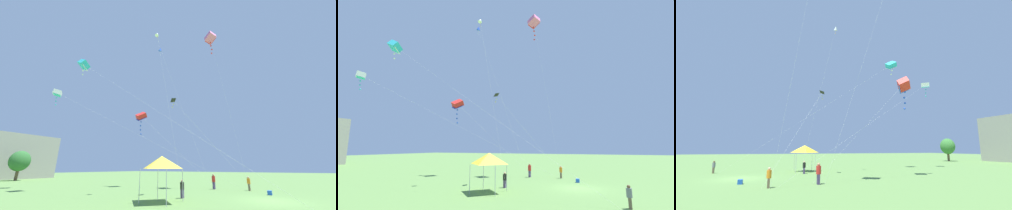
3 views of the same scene
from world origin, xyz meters
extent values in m
plane|color=#5B8442|center=(0.00, 0.00, 0.00)|extent=(220.00, 220.00, 0.00)
cylinder|color=brown|center=(0.05, 47.06, 1.11)|extent=(0.59, 0.59, 2.23)
ellipsoid|color=#2D662D|center=(0.05, 47.06, 3.92)|extent=(3.98, 3.59, 4.18)
cylinder|color=#B7B7BC|center=(-6.42, 5.82, 1.22)|extent=(0.05, 0.05, 2.44)
cylinder|color=#B7B7BC|center=(-3.98, 5.82, 1.22)|extent=(0.05, 0.05, 2.44)
cylinder|color=#B7B7BC|center=(-6.42, 8.26, 1.22)|extent=(0.05, 0.05, 2.44)
cylinder|color=#B7B7BC|center=(-3.98, 8.26, 1.22)|extent=(0.05, 0.05, 2.44)
pyramid|color=yellow|center=(-5.20, 7.04, 2.93)|extent=(2.71, 2.71, 0.99)
cube|color=blue|center=(3.89, 0.41, 0.19)|extent=(0.53, 0.38, 0.39)
cube|color=brown|center=(6.65, 2.74, 0.36)|extent=(0.35, 0.19, 0.73)
cylinder|color=orange|center=(6.65, 2.74, 1.03)|extent=(0.37, 0.37, 0.60)
sphere|color=tan|center=(6.65, 2.74, 1.43)|extent=(0.23, 0.23, 0.23)
cube|color=#473860|center=(6.03, 6.75, 0.42)|extent=(0.40, 0.22, 0.83)
cylinder|color=red|center=(6.03, 6.75, 1.18)|extent=(0.42, 0.42, 0.69)
sphere|color=tan|center=(6.03, 6.75, 1.64)|extent=(0.26, 0.26, 0.26)
cube|color=#473860|center=(-2.50, 6.67, 0.36)|extent=(0.34, 0.19, 0.71)
cylinder|color=black|center=(-2.50, 6.67, 1.01)|extent=(0.36, 0.36, 0.59)
sphere|color=tan|center=(-2.50, 6.67, 1.40)|extent=(0.22, 0.22, 0.22)
cylinder|color=silver|center=(-5.92, 8.62, 8.17)|extent=(1.72, 23.89, 16.35)
cube|color=#2DBCD1|center=(-5.07, 20.56, 16.34)|extent=(1.56, 1.78, 1.81)
cube|color=white|center=(-5.07, 20.56, 15.93)|extent=(1.12, 1.40, 1.18)
sphere|color=white|center=(-5.00, 20.63, 15.42)|extent=(0.23, 0.23, 0.23)
sphere|color=white|center=(-5.04, 20.51, 14.78)|extent=(0.23, 0.23, 0.23)
cylinder|color=silver|center=(4.74, 11.65, 5.16)|extent=(2.08, 10.84, 10.32)
cube|color=red|center=(3.70, 17.06, 10.31)|extent=(1.96, 1.86, 1.76)
cube|color=blue|center=(3.70, 17.06, 9.90)|extent=(1.43, 1.71, 1.10)
sphere|color=blue|center=(3.78, 17.12, 9.38)|extent=(0.23, 0.23, 0.23)
sphere|color=blue|center=(3.65, 17.07, 8.74)|extent=(0.23, 0.23, 0.23)
sphere|color=blue|center=(3.72, 17.09, 8.09)|extent=(0.23, 0.23, 0.23)
sphere|color=blue|center=(3.74, 16.99, 7.45)|extent=(0.23, 0.23, 0.23)
cylinder|color=silver|center=(1.11, 15.02, 6.72)|extent=(11.94, 23.44, 13.45)
cube|color=white|center=(-4.85, 26.74, 13.44)|extent=(1.66, 1.69, 0.89)
cube|color=#2DBCD1|center=(-4.85, 26.74, 13.08)|extent=(1.48, 1.53, 0.24)
sphere|color=#2DBCD1|center=(-4.83, 26.78, 12.63)|extent=(0.20, 0.20, 0.20)
sphere|color=#2DBCD1|center=(-4.84, 26.73, 12.07)|extent=(0.20, 0.20, 0.20)
sphere|color=#2DBCD1|center=(-4.80, 26.67, 11.51)|extent=(0.20, 0.20, 0.20)
cylinder|color=silver|center=(6.05, 11.06, 11.57)|extent=(0.77, 7.73, 23.15)
cone|color=blue|center=(5.67, 14.92, 23.15)|extent=(0.81, 0.95, 0.85)
sphere|color=white|center=(5.70, 14.94, 22.77)|extent=(0.09, 0.09, 0.09)
sphere|color=white|center=(5.65, 14.88, 22.51)|extent=(0.09, 0.09, 0.09)
sphere|color=white|center=(5.60, 14.97, 22.24)|extent=(0.09, 0.09, 0.09)
sphere|color=white|center=(5.65, 14.88, 21.98)|extent=(0.09, 0.09, 0.09)
cylinder|color=silver|center=(-2.43, 8.28, 9.65)|extent=(1.33, 4.05, 19.30)
cone|color=white|center=(-1.77, 10.30, 19.30)|extent=(0.81, 0.66, 0.75)
sphere|color=orange|center=(-1.72, 10.32, 18.99)|extent=(0.08, 0.08, 0.08)
sphere|color=orange|center=(-1.80, 10.22, 18.77)|extent=(0.08, 0.08, 0.08)
sphere|color=orange|center=(-1.76, 10.25, 18.55)|extent=(0.08, 0.08, 0.08)
cylinder|color=silver|center=(7.51, 4.51, 11.76)|extent=(0.62, 3.30, 23.52)
cube|color=pink|center=(7.82, 6.15, 23.53)|extent=(2.03, 2.14, 1.72)
cube|color=red|center=(7.82, 6.15, 23.08)|extent=(1.59, 1.86, 0.95)
sphere|color=red|center=(7.86, 6.22, 22.52)|extent=(0.25, 0.25, 0.25)
sphere|color=red|center=(7.81, 6.15, 21.82)|extent=(0.25, 0.25, 0.25)
sphere|color=red|center=(7.88, 6.07, 21.13)|extent=(0.25, 0.25, 0.25)
sphere|color=red|center=(7.87, 6.16, 20.43)|extent=(0.25, 0.25, 0.25)
cylinder|color=silver|center=(2.92, 5.32, 4.92)|extent=(7.86, 6.17, 9.85)
pyramid|color=black|center=(-1.01, 8.43, 9.89)|extent=(0.93, 0.72, 0.46)
sphere|color=yellow|center=(-0.97, 8.37, 9.36)|extent=(0.12, 0.12, 0.12)
sphere|color=yellow|center=(-1.06, 8.45, 9.03)|extent=(0.12, 0.12, 0.12)
camera|label=1|loc=(-18.35, -1.80, 2.49)|focal=20.00mm
camera|label=2|loc=(-23.73, -2.55, 3.93)|focal=24.00mm
camera|label=3|loc=(25.65, 2.85, 2.98)|focal=24.00mm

